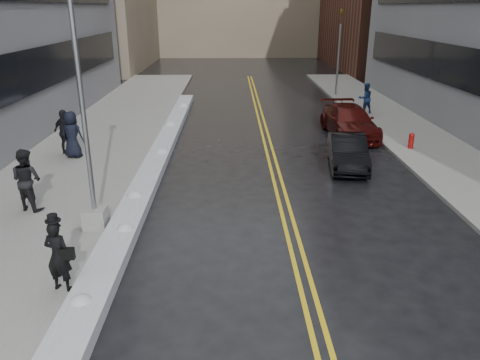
{
  "coord_description": "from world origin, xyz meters",
  "views": [
    {
      "loc": [
        0.73,
        -10.62,
        6.3
      ],
      "look_at": [
        0.98,
        2.82,
        1.3
      ],
      "focal_mm": 35.0,
      "sensor_mm": 36.0,
      "label": 1
    }
  ],
  "objects_px": {
    "fire_hydrant": "(411,140)",
    "traffic_signal": "(339,49)",
    "pedestrian_east": "(365,98)",
    "pedestrian_fedora": "(58,256)",
    "pedestrian_d": "(65,132)",
    "pedestrian_c": "(72,135)",
    "car_black": "(348,152)",
    "car_maroon": "(349,121)",
    "lamppost": "(88,150)",
    "pedestrian_b": "(27,180)"
  },
  "relations": [
    {
      "from": "pedestrian_b",
      "to": "pedestrian_d",
      "type": "bearing_deg",
      "value": -60.06
    },
    {
      "from": "pedestrian_fedora",
      "to": "pedestrian_east",
      "type": "distance_m",
      "value": 22.4
    },
    {
      "from": "traffic_signal",
      "to": "fire_hydrant",
      "type": "bearing_deg",
      "value": -87.95
    },
    {
      "from": "traffic_signal",
      "to": "pedestrian_fedora",
      "type": "height_order",
      "value": "traffic_signal"
    },
    {
      "from": "pedestrian_c",
      "to": "pedestrian_east",
      "type": "bearing_deg",
      "value": -136.64
    },
    {
      "from": "traffic_signal",
      "to": "pedestrian_east",
      "type": "bearing_deg",
      "value": -86.5
    },
    {
      "from": "fire_hydrant",
      "to": "pedestrian_b",
      "type": "bearing_deg",
      "value": -155.79
    },
    {
      "from": "pedestrian_fedora",
      "to": "pedestrian_d",
      "type": "distance_m",
      "value": 11.21
    },
    {
      "from": "pedestrian_fedora",
      "to": "car_black",
      "type": "relative_size",
      "value": 0.42
    },
    {
      "from": "pedestrian_d",
      "to": "pedestrian_east",
      "type": "relative_size",
      "value": 1.08
    },
    {
      "from": "fire_hydrant",
      "to": "pedestrian_d",
      "type": "bearing_deg",
      "value": -177.95
    },
    {
      "from": "pedestrian_fedora",
      "to": "car_maroon",
      "type": "height_order",
      "value": "pedestrian_fedora"
    },
    {
      "from": "car_maroon",
      "to": "pedestrian_fedora",
      "type": "bearing_deg",
      "value": -128.16
    },
    {
      "from": "fire_hydrant",
      "to": "traffic_signal",
      "type": "height_order",
      "value": "traffic_signal"
    },
    {
      "from": "pedestrian_c",
      "to": "car_black",
      "type": "relative_size",
      "value": 0.49
    },
    {
      "from": "pedestrian_east",
      "to": "fire_hydrant",
      "type": "bearing_deg",
      "value": 76.21
    },
    {
      "from": "pedestrian_c",
      "to": "car_maroon",
      "type": "xyz_separation_m",
      "value": [
        12.88,
        3.88,
        -0.39
      ]
    },
    {
      "from": "lamppost",
      "to": "pedestrian_d",
      "type": "relative_size",
      "value": 3.86
    },
    {
      "from": "lamppost",
      "to": "car_black",
      "type": "height_order",
      "value": "lamppost"
    },
    {
      "from": "pedestrian_fedora",
      "to": "car_maroon",
      "type": "xyz_separation_m",
      "value": [
        9.99,
        14.05,
        -0.25
      ]
    },
    {
      "from": "pedestrian_c",
      "to": "car_black",
      "type": "height_order",
      "value": "pedestrian_c"
    },
    {
      "from": "car_maroon",
      "to": "lamppost",
      "type": "bearing_deg",
      "value": -135.81
    },
    {
      "from": "traffic_signal",
      "to": "car_black",
      "type": "height_order",
      "value": "traffic_signal"
    },
    {
      "from": "pedestrian_b",
      "to": "pedestrian_c",
      "type": "distance_m",
      "value": 5.57
    },
    {
      "from": "fire_hydrant",
      "to": "pedestrian_d",
      "type": "distance_m",
      "value": 15.59
    },
    {
      "from": "lamppost",
      "to": "pedestrian_d",
      "type": "bearing_deg",
      "value": 113.68
    },
    {
      "from": "fire_hydrant",
      "to": "pedestrian_east",
      "type": "bearing_deg",
      "value": 90.82
    },
    {
      "from": "lamppost",
      "to": "pedestrian_fedora",
      "type": "height_order",
      "value": "lamppost"
    },
    {
      "from": "pedestrian_east",
      "to": "car_maroon",
      "type": "distance_m",
      "value": 5.26
    },
    {
      "from": "traffic_signal",
      "to": "pedestrian_c",
      "type": "distance_m",
      "value": 21.11
    },
    {
      "from": "lamppost",
      "to": "car_maroon",
      "type": "height_order",
      "value": "lamppost"
    },
    {
      "from": "pedestrian_d",
      "to": "car_maroon",
      "type": "xyz_separation_m",
      "value": [
        13.35,
        3.35,
        -0.37
      ]
    },
    {
      "from": "lamppost",
      "to": "car_maroon",
      "type": "bearing_deg",
      "value": 46.95
    },
    {
      "from": "pedestrian_east",
      "to": "car_black",
      "type": "bearing_deg",
      "value": 56.44
    },
    {
      "from": "pedestrian_fedora",
      "to": "pedestrian_east",
      "type": "height_order",
      "value": "pedestrian_east"
    },
    {
      "from": "pedestrian_east",
      "to": "car_black",
      "type": "height_order",
      "value": "pedestrian_east"
    },
    {
      "from": "pedestrian_c",
      "to": "car_maroon",
      "type": "height_order",
      "value": "pedestrian_c"
    },
    {
      "from": "pedestrian_b",
      "to": "lamppost",
      "type": "bearing_deg",
      "value": 173.48
    },
    {
      "from": "pedestrian_fedora",
      "to": "pedestrian_d",
      "type": "relative_size",
      "value": 0.88
    },
    {
      "from": "car_black",
      "to": "pedestrian_c",
      "type": "bearing_deg",
      "value": -177.95
    },
    {
      "from": "pedestrian_d",
      "to": "pedestrian_east",
      "type": "distance_m",
      "value": 17.48
    },
    {
      "from": "pedestrian_fedora",
      "to": "pedestrian_east",
      "type": "relative_size",
      "value": 0.95
    },
    {
      "from": "traffic_signal",
      "to": "car_maroon",
      "type": "xyz_separation_m",
      "value": [
        -1.71,
        -11.2,
        -2.64
      ]
    },
    {
      "from": "fire_hydrant",
      "to": "car_black",
      "type": "bearing_deg",
      "value": -147.79
    },
    {
      "from": "traffic_signal",
      "to": "pedestrian_east",
      "type": "height_order",
      "value": "traffic_signal"
    },
    {
      "from": "fire_hydrant",
      "to": "pedestrian_fedora",
      "type": "bearing_deg",
      "value": -137.31
    },
    {
      "from": "fire_hydrant",
      "to": "traffic_signal",
      "type": "distance_m",
      "value": 14.3
    },
    {
      "from": "traffic_signal",
      "to": "pedestrian_c",
      "type": "xyz_separation_m",
      "value": [
        -14.59,
        -15.08,
        -2.25
      ]
    },
    {
      "from": "lamppost",
      "to": "pedestrian_b",
      "type": "relative_size",
      "value": 3.79
    },
    {
      "from": "lamppost",
      "to": "car_maroon",
      "type": "distance_m",
      "value": 14.88
    }
  ]
}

